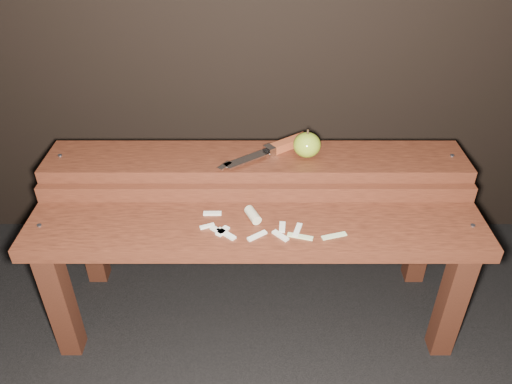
{
  "coord_description": "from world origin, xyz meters",
  "views": [
    {
      "loc": [
        0.0,
        -1.06,
        1.22
      ],
      "look_at": [
        0.0,
        0.06,
        0.45
      ],
      "focal_mm": 35.0,
      "sensor_mm": 36.0,
      "label": 1
    }
  ],
  "objects_px": {
    "bench_front_tier": "(256,248)",
    "knife": "(279,147)",
    "apple": "(307,145)",
    "bench_rear_tier": "(256,182)"
  },
  "relations": [
    {
      "from": "bench_front_tier",
      "to": "apple",
      "type": "bearing_deg",
      "value": 58.16
    },
    {
      "from": "bench_front_tier",
      "to": "bench_rear_tier",
      "type": "bearing_deg",
      "value": 90.0
    },
    {
      "from": "bench_front_tier",
      "to": "knife",
      "type": "distance_m",
      "value": 0.31
    },
    {
      "from": "bench_front_tier",
      "to": "bench_rear_tier",
      "type": "distance_m",
      "value": 0.23
    },
    {
      "from": "bench_rear_tier",
      "to": "knife",
      "type": "relative_size",
      "value": 4.54
    },
    {
      "from": "bench_front_tier",
      "to": "apple",
      "type": "xyz_separation_m",
      "value": [
        0.14,
        0.23,
        0.18
      ]
    },
    {
      "from": "apple",
      "to": "knife",
      "type": "bearing_deg",
      "value": 160.54
    },
    {
      "from": "bench_rear_tier",
      "to": "apple",
      "type": "bearing_deg",
      "value": 1.73
    },
    {
      "from": "bench_rear_tier",
      "to": "bench_front_tier",
      "type": "bearing_deg",
      "value": -90.0
    },
    {
      "from": "bench_front_tier",
      "to": "knife",
      "type": "bearing_deg",
      "value": 75.62
    }
  ]
}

